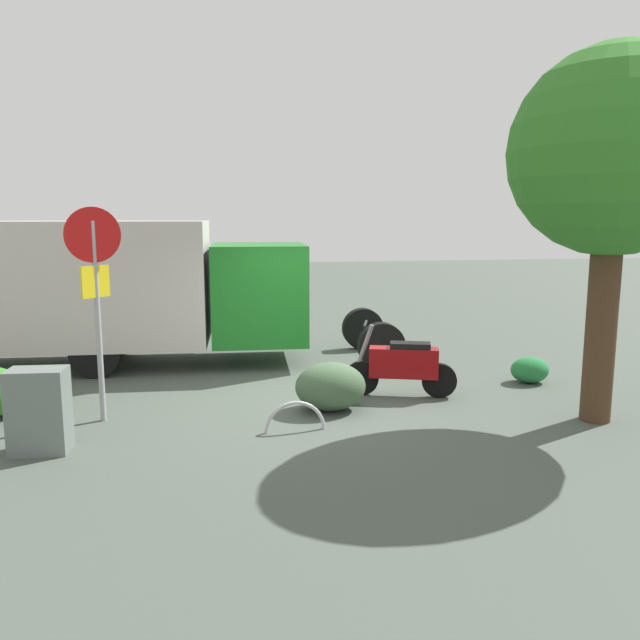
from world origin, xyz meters
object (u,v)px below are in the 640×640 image
object	(u,v)px
motorcycle	(403,365)
utility_cabinet	(39,411)
street_tree	(614,155)
box_truck_near	(134,285)
bike_rack_hoop	(295,431)
stop_sign	(95,281)

from	to	relation	value
motorcycle	utility_cabinet	xyz separation A→B (m)	(5.16, 1.56, 0.01)
motorcycle	street_tree	bearing A→B (deg)	162.28
box_truck_near	utility_cabinet	distance (m)	4.79
utility_cabinet	bike_rack_hoop	xyz separation A→B (m)	(-3.21, -0.19, -0.53)
bike_rack_hoop	box_truck_near	bearing A→B (deg)	-60.40
box_truck_near	utility_cabinet	world-z (taller)	box_truck_near
bike_rack_hoop	utility_cabinet	bearing A→B (deg)	3.42
box_truck_near	motorcycle	distance (m)	5.52
box_truck_near	street_tree	world-z (taller)	street_tree
stop_sign	utility_cabinet	size ratio (longest dim) A/B	2.86
box_truck_near	stop_sign	bearing A→B (deg)	-88.59
motorcycle	stop_sign	xyz separation A→B (m)	(4.59, 0.44, 1.49)
box_truck_near	motorcycle	world-z (taller)	box_truck_near
stop_sign	bike_rack_hoop	world-z (taller)	stop_sign
stop_sign	utility_cabinet	xyz separation A→B (m)	(0.57, 1.12, -1.48)
motorcycle	utility_cabinet	bearing A→B (deg)	34.63
street_tree	box_truck_near	bearing A→B (deg)	-34.82
street_tree	utility_cabinet	size ratio (longest dim) A/B	4.89
motorcycle	bike_rack_hoop	xyz separation A→B (m)	(1.95, 1.37, -0.52)
motorcycle	bike_rack_hoop	world-z (taller)	motorcycle
bike_rack_hoop	motorcycle	bearing A→B (deg)	-144.96
bike_rack_hoop	street_tree	bearing A→B (deg)	175.91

